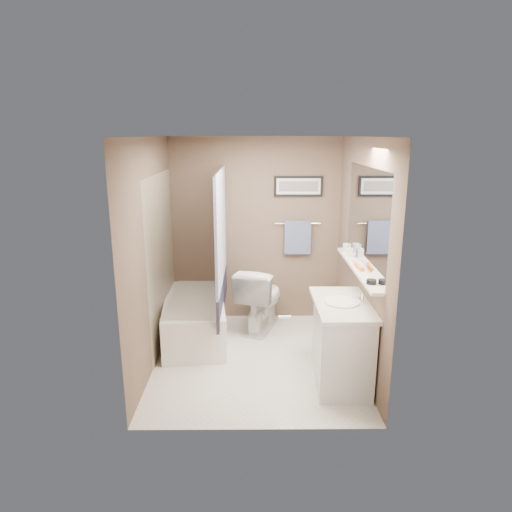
{
  "coord_description": "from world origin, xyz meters",
  "views": [
    {
      "loc": [
        -0.04,
        -4.6,
        2.43
      ],
      "look_at": [
        0.0,
        0.15,
        1.15
      ],
      "focal_mm": 32.0,
      "sensor_mm": 36.0,
      "label": 1
    }
  ],
  "objects_px": {
    "vanity": "(342,344)",
    "hair_brush_front": "(359,267)",
    "soap_bottle": "(350,251)",
    "candle_bowl_near": "(371,282)",
    "glass_jar": "(346,248)",
    "bathtub": "(195,318)",
    "toilet": "(261,298)"
  },
  "relations": [
    {
      "from": "bathtub",
      "to": "soap_bottle",
      "type": "xyz_separation_m",
      "value": [
        1.79,
        -0.36,
        0.94
      ]
    },
    {
      "from": "vanity",
      "to": "candle_bowl_near",
      "type": "xyz_separation_m",
      "value": [
        0.19,
        -0.25,
        0.73
      ]
    },
    {
      "from": "hair_brush_front",
      "to": "soap_bottle",
      "type": "xyz_separation_m",
      "value": [
        0.0,
        0.46,
        0.05
      ]
    },
    {
      "from": "toilet",
      "to": "hair_brush_front",
      "type": "xyz_separation_m",
      "value": [
        0.97,
        -1.06,
        0.72
      ]
    },
    {
      "from": "bathtub",
      "to": "vanity",
      "type": "relative_size",
      "value": 1.67
    },
    {
      "from": "soap_bottle",
      "to": "candle_bowl_near",
      "type": "bearing_deg",
      "value": -90.0
    },
    {
      "from": "hair_brush_front",
      "to": "glass_jar",
      "type": "bearing_deg",
      "value": 90.0
    },
    {
      "from": "bathtub",
      "to": "vanity",
      "type": "xyz_separation_m",
      "value": [
        1.6,
        -1.05,
        0.15
      ]
    },
    {
      "from": "vanity",
      "to": "glass_jar",
      "type": "xyz_separation_m",
      "value": [
        0.19,
        0.9,
        0.77
      ]
    },
    {
      "from": "vanity",
      "to": "glass_jar",
      "type": "relative_size",
      "value": 9.0
    },
    {
      "from": "bathtub",
      "to": "toilet",
      "type": "height_order",
      "value": "toilet"
    },
    {
      "from": "soap_bottle",
      "to": "hair_brush_front",
      "type": "bearing_deg",
      "value": -90.0
    },
    {
      "from": "bathtub",
      "to": "candle_bowl_near",
      "type": "relative_size",
      "value": 16.67
    },
    {
      "from": "bathtub",
      "to": "candle_bowl_near",
      "type": "bearing_deg",
      "value": -42.56
    },
    {
      "from": "vanity",
      "to": "candle_bowl_near",
      "type": "height_order",
      "value": "candle_bowl_near"
    },
    {
      "from": "hair_brush_front",
      "to": "soap_bottle",
      "type": "bearing_deg",
      "value": 90.0
    },
    {
      "from": "glass_jar",
      "to": "soap_bottle",
      "type": "distance_m",
      "value": 0.21
    },
    {
      "from": "candle_bowl_near",
      "to": "hair_brush_front",
      "type": "xyz_separation_m",
      "value": [
        0.0,
        0.48,
        0.0
      ]
    },
    {
      "from": "vanity",
      "to": "hair_brush_front",
      "type": "bearing_deg",
      "value": 54.06
    },
    {
      "from": "candle_bowl_near",
      "to": "glass_jar",
      "type": "bearing_deg",
      "value": 90.0
    },
    {
      "from": "vanity",
      "to": "hair_brush_front",
      "type": "distance_m",
      "value": 0.79
    },
    {
      "from": "glass_jar",
      "to": "toilet",
      "type": "bearing_deg",
      "value": 157.92
    },
    {
      "from": "toilet",
      "to": "candle_bowl_near",
      "type": "distance_m",
      "value": 1.95
    },
    {
      "from": "bathtub",
      "to": "candle_bowl_near",
      "type": "height_order",
      "value": "candle_bowl_near"
    },
    {
      "from": "hair_brush_front",
      "to": "bathtub",
      "type": "bearing_deg",
      "value": 155.38
    },
    {
      "from": "bathtub",
      "to": "glass_jar",
      "type": "relative_size",
      "value": 15.0
    },
    {
      "from": "toilet",
      "to": "candle_bowl_near",
      "type": "bearing_deg",
      "value": 141.14
    },
    {
      "from": "bathtub",
      "to": "hair_brush_front",
      "type": "relative_size",
      "value": 6.82
    },
    {
      "from": "bathtub",
      "to": "toilet",
      "type": "xyz_separation_m",
      "value": [
        0.82,
        0.24,
        0.17
      ]
    },
    {
      "from": "vanity",
      "to": "candle_bowl_near",
      "type": "relative_size",
      "value": 10.0
    },
    {
      "from": "vanity",
      "to": "soap_bottle",
      "type": "relative_size",
      "value": 6.39
    },
    {
      "from": "toilet",
      "to": "hair_brush_front",
      "type": "bearing_deg",
      "value": 151.43
    }
  ]
}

